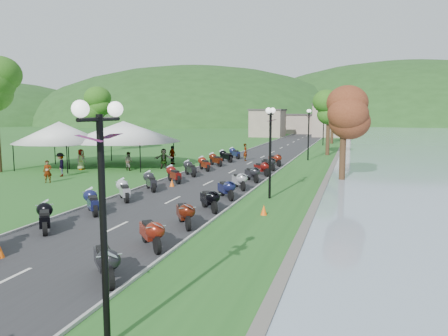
% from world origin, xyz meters
% --- Properties ---
extents(road, '(7.00, 120.00, 0.02)m').
position_xyz_m(road, '(0.00, 40.00, 0.01)').
color(road, '#2D2D2F').
rests_on(road, ground).
extents(hills_backdrop, '(360.00, 120.00, 76.00)m').
position_xyz_m(hills_backdrop, '(0.00, 200.00, 0.00)').
color(hills_backdrop, '#285621').
rests_on(hills_backdrop, ground).
extents(far_building, '(18.00, 16.00, 5.00)m').
position_xyz_m(far_building, '(-2.00, 85.00, 2.50)').
color(far_building, gray).
rests_on(far_building, ground).
extents(moto_row_left, '(2.60, 40.82, 1.10)m').
position_xyz_m(moto_row_left, '(-2.42, 18.33, 0.55)').
color(moto_row_left, '#331411').
rests_on(moto_row_left, ground).
extents(moto_row_right, '(2.60, 30.35, 1.10)m').
position_xyz_m(moto_row_right, '(2.66, 18.86, 0.55)').
color(moto_row_right, '#331411').
rests_on(moto_row_right, ground).
extents(streetlamp_near, '(1.40, 1.40, 5.00)m').
position_xyz_m(streetlamp_near, '(4.73, 1.73, 2.50)').
color(streetlamp_near, black).
rests_on(streetlamp_near, ground).
extents(vendor_tent_main, '(6.68, 6.68, 4.00)m').
position_xyz_m(vendor_tent_main, '(-10.25, 28.76, 2.00)').
color(vendor_tent_main, white).
rests_on(vendor_tent_main, ground).
extents(vendor_tent_side, '(5.13, 5.13, 4.00)m').
position_xyz_m(vendor_tent_side, '(-14.64, 25.73, 2.00)').
color(vendor_tent_side, white).
rests_on(vendor_tent_side, ground).
extents(tree_lakeside, '(2.73, 2.73, 7.58)m').
position_xyz_m(tree_lakeside, '(8.64, 26.36, 3.79)').
color(tree_lakeside, '#34731C').
rests_on(tree_lakeside, ground).
extents(pedestrian_a, '(0.69, 0.62, 1.54)m').
position_xyz_m(pedestrian_a, '(-10.59, 19.03, 0.00)').
color(pedestrian_a, slate).
rests_on(pedestrian_a, ground).
extents(pedestrian_b, '(0.84, 0.62, 1.54)m').
position_xyz_m(pedestrian_b, '(-8.45, 26.29, 0.00)').
color(pedestrian_b, slate).
rests_on(pedestrian_b, ground).
extents(pedestrian_c, '(1.09, 1.21, 1.79)m').
position_xyz_m(pedestrian_c, '(-11.62, 21.76, 0.00)').
color(pedestrian_c, slate).
rests_on(pedestrian_c, ground).
extents(traffic_cone_near, '(0.30, 0.30, 0.47)m').
position_xyz_m(traffic_cone_near, '(-1.66, 5.52, 0.23)').
color(traffic_cone_near, '#F2590C').
rests_on(traffic_cone_near, ground).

